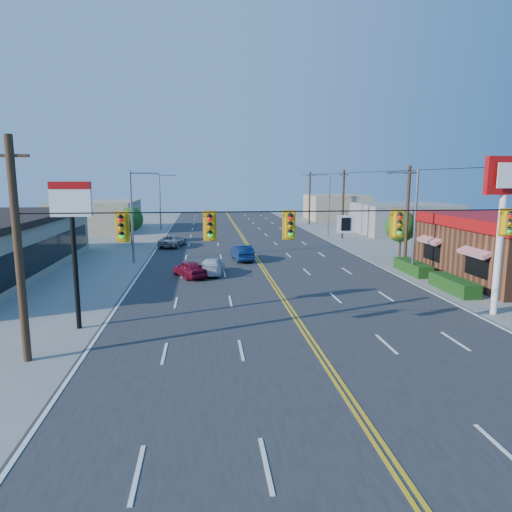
{
  "coord_description": "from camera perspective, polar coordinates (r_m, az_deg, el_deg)",
  "views": [
    {
      "loc": [
        -4.7,
        -18.58,
        7.35
      ],
      "look_at": [
        -1.32,
        11.42,
        2.2
      ],
      "focal_mm": 32.0,
      "sensor_mm": 36.0,
      "label": 1
    }
  ],
  "objects": [
    {
      "name": "bld_east_mid",
      "position": [
        64.6,
        18.06,
        4.45
      ],
      "size": [
        12.0,
        10.0,
        4.0
      ],
      "primitive_type": "cube",
      "color": "gray",
      "rests_on": "ground"
    },
    {
      "name": "car_blue",
      "position": [
        41.04,
        -1.73,
        0.34
      ],
      "size": [
        1.92,
        4.36,
        1.39
      ],
      "primitive_type": "imported",
      "rotation": [
        0.0,
        0.0,
        3.25
      ],
      "color": "#0D2251",
      "rests_on": "ground"
    },
    {
      "name": "streetlight_se",
      "position": [
        36.19,
        19.0,
        4.66
      ],
      "size": [
        2.55,
        0.25,
        8.0
      ],
      "color": "gray",
      "rests_on": "ground"
    },
    {
      "name": "streetlight_nw",
      "position": [
        66.92,
        -11.75,
        7.05
      ],
      "size": [
        2.55,
        0.25,
        8.0
      ],
      "color": "gray",
      "rests_on": "ground"
    },
    {
      "name": "tree_west",
      "position": [
        53.43,
        -15.4,
        4.44
      ],
      "size": [
        2.8,
        2.8,
        4.2
      ],
      "color": "#47301E",
      "rests_on": "ground"
    },
    {
      "name": "kfc_pylon",
      "position": [
        27.54,
        28.5,
        5.8
      ],
      "size": [
        2.2,
        0.36,
        8.5
      ],
      "color": "white",
      "rests_on": "ground"
    },
    {
      "name": "pizza_hut_sign",
      "position": [
        23.55,
        -21.97,
        3.7
      ],
      "size": [
        1.9,
        0.3,
        6.85
      ],
      "color": "black",
      "rests_on": "ground"
    },
    {
      "name": "utility_pole_mid",
      "position": [
        57.23,
        10.82,
        6.35
      ],
      "size": [
        0.28,
        0.28,
        8.4
      ],
      "primitive_type": "cylinder",
      "color": "#47301E",
      "rests_on": "ground"
    },
    {
      "name": "car_white",
      "position": [
        35.32,
        -5.5,
        -1.37
      ],
      "size": [
        2.31,
        4.39,
        1.21
      ],
      "primitive_type": "imported",
      "rotation": [
        0.0,
        0.0,
        2.99
      ],
      "color": "white",
      "rests_on": "ground"
    },
    {
      "name": "road",
      "position": [
        39.55,
        0.5,
        -0.99
      ],
      "size": [
        20.0,
        120.0,
        0.06
      ],
      "primitive_type": "cube",
      "color": "#2D2D30",
      "rests_on": "ground"
    },
    {
      "name": "ground",
      "position": [
        20.53,
        7.39,
        -11.38
      ],
      "size": [
        160.0,
        160.0,
        0.0
      ],
      "primitive_type": "plane",
      "color": "gray",
      "rests_on": "ground"
    },
    {
      "name": "bld_west_far",
      "position": [
        68.52,
        -19.39,
        4.73
      ],
      "size": [
        11.0,
        12.0,
        4.2
      ],
      "primitive_type": "cube",
      "color": "tan",
      "rests_on": "ground"
    },
    {
      "name": "utility_pole_far",
      "position": [
        74.59,
        6.72,
        7.19
      ],
      "size": [
        0.28,
        0.28,
        8.4
      ],
      "primitive_type": "cylinder",
      "color": "#47301E",
      "rests_on": "ground"
    },
    {
      "name": "car_magenta",
      "position": [
        34.4,
        -8.29,
        -1.69
      ],
      "size": [
        2.89,
        3.98,
        1.26
      ],
      "primitive_type": "imported",
      "rotation": [
        0.0,
        0.0,
        3.57
      ],
      "color": "maroon",
      "rests_on": "ground"
    },
    {
      "name": "utility_pole_near",
      "position": [
        40.42,
        18.36,
        4.72
      ],
      "size": [
        0.28,
        0.28,
        8.4
      ],
      "primitive_type": "cylinder",
      "color": "#47301E",
      "rests_on": "ground"
    },
    {
      "name": "car_silver",
      "position": [
        50.12,
        -10.41,
        1.84
      ],
      "size": [
        3.08,
        5.06,
        1.31
      ],
      "primitive_type": "imported",
      "rotation": [
        0.0,
        0.0,
        2.94
      ],
      "color": "#A2A2A7",
      "rests_on": "ground"
    },
    {
      "name": "streetlight_sw",
      "position": [
        41.14,
        -15.01,
        5.4
      ],
      "size": [
        2.55,
        0.25,
        8.0
      ],
      "color": "gray",
      "rests_on": "ground"
    },
    {
      "name": "bld_east_far",
      "position": [
        84.16,
        9.99,
        6.02
      ],
      "size": [
        10.0,
        10.0,
        4.4
      ],
      "primitive_type": "cube",
      "color": "tan",
      "rests_on": "ground"
    },
    {
      "name": "streetlight_ne",
      "position": [
        58.74,
        8.93,
        6.79
      ],
      "size": [
        2.55,
        0.25,
        8.0
      ],
      "color": "gray",
      "rests_on": "ground"
    },
    {
      "name": "signal_span",
      "position": [
        19.3,
        7.36,
        2.27
      ],
      "size": [
        24.32,
        0.34,
        9.0
      ],
      "color": "#47301E",
      "rests_on": "ground"
    },
    {
      "name": "tree_kfc_rear",
      "position": [
        44.7,
        17.66,
        3.55
      ],
      "size": [
        2.94,
        2.94,
        4.41
      ],
      "color": "#47301E",
      "rests_on": "ground"
    }
  ]
}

